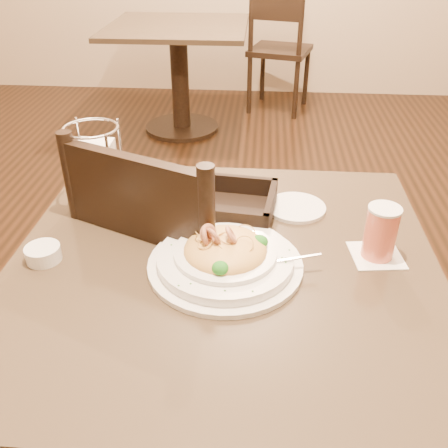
# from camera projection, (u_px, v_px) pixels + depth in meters

# --- Properties ---
(main_table) EXTENTS (0.90, 0.90, 0.72)m
(main_table) POSITION_uv_depth(u_px,v_px,m) (223.00, 339.00, 1.17)
(main_table) COLOR black
(main_table) RESTS_ON ground
(background_table) EXTENTS (0.91, 0.91, 0.72)m
(background_table) POSITION_uv_depth(u_px,v_px,m) (179.00, 60.00, 3.35)
(background_table) COLOR black
(background_table) RESTS_ON ground
(dining_chair_near) EXTENTS (0.55, 0.55, 0.93)m
(dining_chair_near) POSITION_uv_depth(u_px,v_px,m) (175.00, 279.00, 1.35)
(dining_chair_near) COLOR black
(dining_chair_near) RESTS_ON ground
(dining_chair_far) EXTENTS (0.52, 0.52, 0.93)m
(dining_chair_far) POSITION_uv_depth(u_px,v_px,m) (279.00, 45.00, 3.69)
(dining_chair_far) COLOR black
(dining_chair_far) RESTS_ON ground
(pasta_bowl) EXTENTS (0.35, 0.32, 0.10)m
(pasta_bowl) POSITION_uv_depth(u_px,v_px,m) (225.00, 256.00, 1.01)
(pasta_bowl) COLOR white
(pasta_bowl) RESTS_ON main_table
(drink_glass) EXTENTS (0.12, 0.12, 0.12)m
(drink_glass) POSITION_uv_depth(u_px,v_px,m) (381.00, 233.00, 1.03)
(drink_glass) COLOR white
(drink_glass) RESTS_ON main_table
(bread_basket) EXTENTS (0.25, 0.21, 0.06)m
(bread_basket) POSITION_uv_depth(u_px,v_px,m) (226.00, 207.00, 1.20)
(bread_basket) COLOR black
(bread_basket) RESTS_ON main_table
(napkin_caddy) EXTENTS (0.13, 0.13, 0.21)m
(napkin_caddy) POSITION_uv_depth(u_px,v_px,m) (97.00, 173.00, 1.20)
(napkin_caddy) COLOR silver
(napkin_caddy) RESTS_ON main_table
(side_plate) EXTENTS (0.16, 0.16, 0.01)m
(side_plate) POSITION_uv_depth(u_px,v_px,m) (296.00, 207.00, 1.23)
(side_plate) COLOR white
(side_plate) RESTS_ON main_table
(butter_ramekin) EXTENTS (0.08, 0.08, 0.03)m
(butter_ramekin) POSITION_uv_depth(u_px,v_px,m) (43.00, 253.00, 1.04)
(butter_ramekin) COLOR white
(butter_ramekin) RESTS_ON main_table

